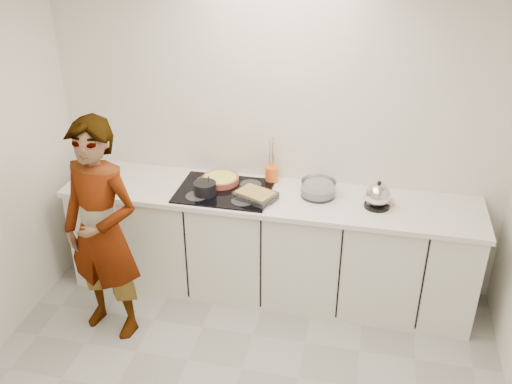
% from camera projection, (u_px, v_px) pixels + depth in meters
% --- Properties ---
extents(wall_back, '(3.60, 0.00, 2.60)m').
position_uv_depth(wall_back, '(277.00, 133.00, 4.49)').
color(wall_back, silver).
rests_on(wall_back, ground).
extents(base_cabinets, '(3.20, 0.58, 0.87)m').
position_uv_depth(base_cabinets, '(268.00, 246.00, 4.62)').
color(base_cabinets, white).
rests_on(base_cabinets, floor).
extents(countertop, '(3.24, 0.64, 0.04)m').
position_uv_depth(countertop, '(269.00, 197.00, 4.41)').
color(countertop, white).
rests_on(countertop, base_cabinets).
extents(hob, '(0.72, 0.54, 0.01)m').
position_uv_depth(hob, '(224.00, 191.00, 4.44)').
color(hob, black).
rests_on(hob, countertop).
extents(tart_dish, '(0.35, 0.35, 0.05)m').
position_uv_depth(tart_dish, '(221.00, 179.00, 4.54)').
color(tart_dish, '#AE473A').
rests_on(tart_dish, hob).
extents(saucepan, '(0.22, 0.22, 0.16)m').
position_uv_depth(saucepan, '(205.00, 188.00, 4.36)').
color(saucepan, black).
rests_on(saucepan, hob).
extents(baking_dish, '(0.35, 0.31, 0.06)m').
position_uv_depth(baking_dish, '(256.00, 195.00, 4.30)').
color(baking_dish, silver).
rests_on(baking_dish, hob).
extents(mixing_bowl, '(0.29, 0.29, 0.12)m').
position_uv_depth(mixing_bowl, '(318.00, 189.00, 4.36)').
color(mixing_bowl, silver).
rests_on(mixing_bowl, countertop).
extents(tea_towel, '(0.23, 0.20, 0.03)m').
position_uv_depth(tea_towel, '(379.00, 200.00, 4.29)').
color(tea_towel, white).
rests_on(tea_towel, countertop).
extents(kettle, '(0.20, 0.20, 0.22)m').
position_uv_depth(kettle, '(378.00, 196.00, 4.19)').
color(kettle, black).
rests_on(kettle, countertop).
extents(utensil_crock, '(0.11, 0.11, 0.13)m').
position_uv_depth(utensil_crock, '(272.00, 174.00, 4.57)').
color(utensil_crock, orange).
rests_on(utensil_crock, countertop).
extents(cook, '(0.69, 0.52, 1.70)m').
position_uv_depth(cook, '(102.00, 232.00, 4.03)').
color(cook, white).
rests_on(cook, floor).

